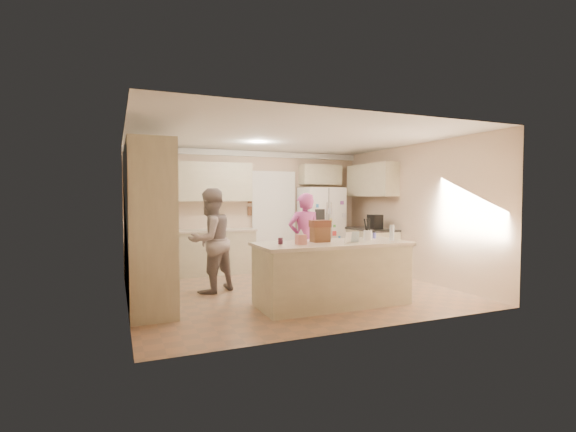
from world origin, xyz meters
name	(u,v)px	position (x,y,z in m)	size (l,w,h in m)	color
floor	(290,291)	(0.00, 0.00, -0.01)	(5.20, 4.60, 0.02)	#A1785A
ceiling	(291,136)	(0.00, 0.00, 2.61)	(5.20, 4.60, 0.02)	white
wall_back	(250,210)	(0.00, 2.31, 1.30)	(5.20, 0.02, 2.60)	beige
wall_front	(367,222)	(0.00, -2.31, 1.30)	(5.20, 0.02, 2.60)	beige
wall_left	(125,217)	(-2.61, 0.00, 1.30)	(0.02, 4.60, 2.60)	beige
wall_right	(415,212)	(2.61, 0.00, 1.30)	(0.02, 4.60, 2.60)	beige
crown_back	(250,154)	(0.00, 2.26, 2.53)	(5.20, 0.08, 0.12)	white
pantry_bank	(147,224)	(-2.30, 0.20, 1.18)	(0.60, 2.60, 2.35)	beige
back_base_cab	(200,253)	(-1.15, 2.00, 0.44)	(2.20, 0.60, 0.88)	beige
back_countertop	(200,231)	(-1.15, 1.99, 0.90)	(2.24, 0.63, 0.04)	beige
back_upper_cab	(198,182)	(-1.15, 2.12, 1.90)	(2.20, 0.35, 0.80)	beige
doorway_opening	(273,221)	(0.55, 2.28, 1.05)	(0.90, 0.06, 2.10)	black
doorway_casing	(274,221)	(0.55, 2.24, 1.05)	(1.02, 0.03, 2.22)	white
wall_frame_upper	(251,199)	(0.02, 2.27, 1.55)	(0.15, 0.02, 0.20)	brown
wall_frame_lower	(251,211)	(0.02, 2.27, 1.28)	(0.15, 0.02, 0.20)	brown
refrigerator	(321,227)	(1.57, 1.91, 0.90)	(0.90, 0.70, 1.80)	white
fridge_seam	(329,228)	(1.57, 1.56, 0.90)	(0.01, 0.02, 1.78)	gray
fridge_dispenser	(320,217)	(1.35, 1.55, 1.15)	(0.22, 0.03, 0.35)	black
fridge_handle_l	(327,222)	(1.52, 1.54, 1.05)	(0.02, 0.02, 0.85)	silver
fridge_handle_r	(331,222)	(1.62, 1.54, 1.05)	(0.02, 0.02, 0.85)	silver
over_fridge_cab	(320,175)	(1.65, 2.12, 2.10)	(0.95, 0.35, 0.45)	beige
right_base_cab	(371,251)	(2.30, 1.00, 0.44)	(0.60, 1.20, 0.88)	beige
right_countertop	(371,229)	(2.29, 1.00, 0.90)	(0.63, 1.24, 0.04)	#2D2B28
right_upper_cab	(372,180)	(2.43, 1.20, 1.95)	(0.35, 1.50, 0.70)	beige
coffee_maker	(375,222)	(2.25, 0.80, 1.07)	(0.22, 0.28, 0.30)	black
island_base	(332,275)	(0.20, -1.10, 0.44)	(2.20, 0.90, 0.88)	beige
island_top	(332,244)	(0.20, -1.10, 0.90)	(2.28, 0.96, 0.05)	beige
utensil_crock	(368,235)	(0.85, -1.05, 1.00)	(0.13, 0.13, 0.15)	white
tissue_box	(301,240)	(-0.35, -1.20, 1.00)	(0.13, 0.13, 0.14)	#DF867C
tissue_plume	(301,232)	(-0.35, -1.20, 1.10)	(0.08, 0.08, 0.08)	white
dollhouse_body	(320,234)	(0.05, -1.00, 1.04)	(0.26, 0.18, 0.22)	brown
dollhouse_roof	(320,224)	(0.05, -1.00, 1.20)	(0.28, 0.20, 0.10)	#592D1E
jam_jar	(280,241)	(-0.60, -1.05, 0.97)	(0.07, 0.07, 0.09)	#59263F
greeting_card_a	(348,238)	(0.35, -1.30, 1.01)	(0.12, 0.01, 0.16)	white
greeting_card_b	(355,237)	(0.50, -1.25, 1.01)	(0.12, 0.01, 0.16)	silver
water_bottle	(392,233)	(1.15, -1.25, 1.04)	(0.07, 0.07, 0.24)	silver
shaker_salt	(371,236)	(1.02, -0.88, 0.97)	(0.05, 0.05, 0.09)	#474AAE
shaker_pepper	(375,236)	(1.09, -0.88, 0.97)	(0.05, 0.05, 0.09)	#474AAE
teen_boy	(210,240)	(-1.29, 0.38, 0.87)	(0.84, 0.66, 1.73)	gray
teen_girl	(304,239)	(0.41, 0.33, 0.83)	(0.60, 0.40, 1.66)	#C5499D
fridge_magnets	(329,228)	(1.57, 1.55, 0.90)	(0.76, 0.02, 1.44)	tan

